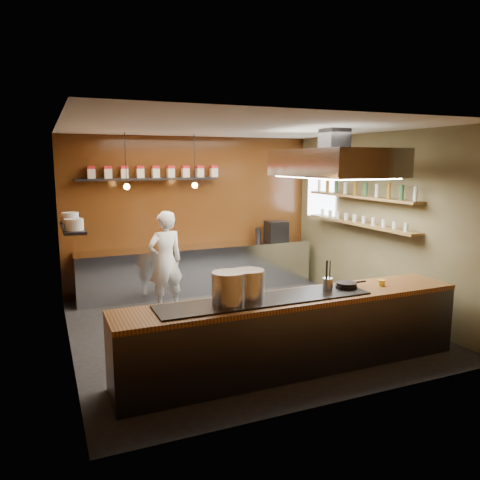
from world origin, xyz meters
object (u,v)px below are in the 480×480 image
stockpot_large (229,288)px  espresso_machine (276,231)px  extractor_hood (334,163)px  stockpot_small (249,284)px  chef (165,261)px

stockpot_large → espresso_machine: stockpot_large is taller
extractor_hood → espresso_machine: 2.95m
stockpot_large → stockpot_small: 0.31m
espresso_machine → chef: bearing=-157.1°
stockpot_small → espresso_machine: size_ratio=0.90×
stockpot_small → espresso_machine: (2.27, 3.69, -0.01)m
stockpot_small → chef: chef is taller
espresso_machine → chef: chef is taller
espresso_machine → chef: 2.73m
espresso_machine → stockpot_small: bearing=-118.0°
stockpot_large → stockpot_small: bearing=19.9°
extractor_hood → stockpot_small: extractor_hood is taller
stockpot_large → chef: bearing=90.1°
extractor_hood → stockpot_small: size_ratio=5.45×
extractor_hood → chef: 3.20m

